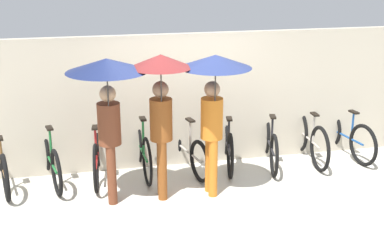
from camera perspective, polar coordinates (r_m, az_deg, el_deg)
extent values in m
plane|color=beige|center=(7.58, 1.67, -9.45)|extent=(30.00, 30.00, 0.00)
cube|color=#B2A893|center=(8.78, -1.10, 2.10)|extent=(13.72, 0.12, 2.20)
torus|color=black|center=(8.12, -19.27, -5.84)|extent=(0.20, 0.71, 0.71)
cylinder|color=brown|center=(8.63, -19.62, -4.49)|extent=(0.25, 1.07, 0.04)
cylinder|color=brown|center=(8.37, -19.66, -3.46)|extent=(0.04, 0.04, 0.47)
cube|color=black|center=(8.29, -19.84, -1.85)|extent=(0.13, 0.21, 0.03)
torus|color=black|center=(9.02, -15.42, -3.10)|extent=(0.19, 0.71, 0.71)
torus|color=black|center=(8.07, -14.25, -5.49)|extent=(0.19, 0.71, 0.71)
cylinder|color=#19662D|center=(8.55, -14.87, -4.23)|extent=(0.24, 1.02, 0.04)
cylinder|color=#19662D|center=(8.28, -14.81, -2.81)|extent=(0.04, 0.04, 0.57)
cube|color=black|center=(8.18, -14.98, -0.83)|extent=(0.13, 0.21, 0.03)
cylinder|color=#19662D|center=(8.92, -15.58, -1.21)|extent=(0.04, 0.04, 0.63)
cylinder|color=#19662D|center=(8.83, -15.75, 0.71)|extent=(0.44, 0.11, 0.03)
torus|color=black|center=(9.01, -9.95, -2.64)|extent=(0.12, 0.75, 0.75)
torus|color=black|center=(8.06, -10.22, -5.11)|extent=(0.12, 0.75, 0.75)
cylinder|color=maroon|center=(8.53, -10.08, -3.80)|extent=(0.13, 1.01, 0.04)
cylinder|color=maroon|center=(8.28, -10.22, -2.58)|extent=(0.04, 0.04, 0.52)
cube|color=black|center=(8.19, -10.32, -0.78)|extent=(0.11, 0.21, 0.03)
cylinder|color=maroon|center=(8.90, -10.06, -0.68)|extent=(0.04, 0.04, 0.65)
cylinder|color=maroon|center=(8.81, -10.17, 1.32)|extent=(0.44, 0.07, 0.03)
torus|color=black|center=(9.07, -5.83, -2.26)|extent=(0.07, 0.76, 0.76)
torus|color=black|center=(8.18, -4.81, -4.47)|extent=(0.07, 0.76, 0.76)
cylinder|color=#19662D|center=(8.62, -5.35, -3.30)|extent=(0.06, 0.96, 0.04)
cylinder|color=#19662D|center=(8.37, -5.22, -1.85)|extent=(0.04, 0.04, 0.58)
cube|color=black|center=(8.27, -5.28, 0.13)|extent=(0.10, 0.20, 0.03)
cylinder|color=#19662D|center=(8.96, -5.89, -0.30)|extent=(0.04, 0.04, 0.65)
cylinder|color=#19662D|center=(8.87, -5.96, 1.71)|extent=(0.44, 0.04, 0.03)
torus|color=black|center=(9.23, -2.07, -2.11)|extent=(0.20, 0.67, 0.67)
torus|color=black|center=(8.29, 0.84, -4.43)|extent=(0.20, 0.67, 0.67)
cylinder|color=#A59E93|center=(8.76, -0.70, -3.21)|extent=(0.26, 1.08, 0.04)
cylinder|color=#A59E93|center=(8.50, -0.18, -1.88)|extent=(0.04, 0.04, 0.55)
cube|color=black|center=(8.41, -0.18, -0.01)|extent=(0.13, 0.21, 0.03)
cylinder|color=#A59E93|center=(9.11, -2.10, 0.06)|extent=(0.04, 0.04, 0.73)
cylinder|color=#A59E93|center=(9.01, -2.12, 2.28)|extent=(0.44, 0.12, 0.03)
torus|color=black|center=(9.36, 3.58, -1.65)|extent=(0.20, 0.73, 0.73)
torus|color=black|center=(8.45, 4.10, -3.83)|extent=(0.20, 0.73, 0.73)
cylinder|color=black|center=(8.90, 3.83, -2.68)|extent=(0.23, 0.96, 0.04)
cylinder|color=black|center=(8.66, 3.95, -1.53)|extent=(0.04, 0.04, 0.50)
cube|color=black|center=(8.58, 3.99, 0.14)|extent=(0.13, 0.21, 0.03)
cylinder|color=black|center=(9.25, 3.62, 0.37)|extent=(0.04, 0.04, 0.69)
cylinder|color=black|center=(9.16, 3.66, 2.43)|extent=(0.44, 0.12, 0.03)
torus|color=black|center=(9.55, 7.91, -1.52)|extent=(0.21, 0.69, 0.70)
torus|color=black|center=(8.58, 8.75, -3.77)|extent=(0.21, 0.69, 0.70)
cylinder|color=black|center=(9.06, 8.31, -2.59)|extent=(0.27, 1.01, 0.04)
cylinder|color=black|center=(8.81, 8.53, -1.38)|extent=(0.04, 0.04, 0.53)
cube|color=black|center=(8.72, 8.61, 0.36)|extent=(0.13, 0.22, 0.03)
cylinder|color=black|center=(9.43, 8.00, 0.60)|extent=(0.04, 0.04, 0.74)
cylinder|color=black|center=(9.33, 8.10, 2.77)|extent=(0.43, 0.13, 0.03)
torus|color=black|center=(9.76, 11.36, -1.09)|extent=(0.10, 0.76, 0.76)
torus|color=black|center=(8.93, 13.48, -3.01)|extent=(0.10, 0.76, 0.76)
cylinder|color=#A59E93|center=(9.34, 12.38, -2.00)|extent=(0.09, 0.95, 0.04)
cylinder|color=#A59E93|center=(9.12, 12.85, -0.93)|extent=(0.04, 0.04, 0.48)
cube|color=black|center=(9.04, 12.96, 0.61)|extent=(0.10, 0.20, 0.03)
cylinder|color=#A59E93|center=(9.67, 11.47, 0.61)|extent=(0.04, 0.04, 0.61)
cylinder|color=#A59E93|center=(9.59, 11.58, 2.34)|extent=(0.44, 0.05, 0.03)
torus|color=black|center=(10.10, 14.40, -0.80)|extent=(0.16, 0.72, 0.71)
torus|color=black|center=(9.36, 17.79, -2.57)|extent=(0.16, 0.72, 0.71)
cylinder|color=#19478C|center=(9.72, 16.03, -1.65)|extent=(0.17, 0.98, 0.04)
cylinder|color=#19478C|center=(9.52, 16.75, -0.62)|extent=(0.04, 0.04, 0.47)
cube|color=black|center=(9.45, 16.89, 0.82)|extent=(0.12, 0.21, 0.03)
cylinder|color=#19478C|center=(10.00, 14.55, 1.10)|extent=(0.04, 0.04, 0.70)
cylinder|color=#19478C|center=(9.91, 14.71, 3.03)|extent=(0.44, 0.09, 0.03)
cylinder|color=brown|center=(7.80, -8.61, -5.33)|extent=(0.13, 0.13, 0.87)
cylinder|color=brown|center=(7.63, -8.55, -5.85)|extent=(0.13, 0.13, 0.87)
cylinder|color=brown|center=(7.46, -8.83, -0.41)|extent=(0.32, 0.32, 0.59)
sphere|color=tan|center=(7.34, -8.99, 2.78)|extent=(0.23, 0.23, 0.23)
cylinder|color=#332D28|center=(7.21, -8.93, 2.26)|extent=(0.02, 0.02, 0.73)
cone|color=#19234C|center=(7.11, -9.11, 5.80)|extent=(1.09, 1.09, 0.18)
cylinder|color=brown|center=(7.85, -3.28, -4.93)|extent=(0.13, 0.13, 0.89)
cylinder|color=brown|center=(7.69, -3.17, -5.44)|extent=(0.13, 0.13, 0.89)
cylinder|color=brown|center=(7.51, -3.32, 0.06)|extent=(0.32, 0.32, 0.60)
sphere|color=#997051|center=(7.40, -3.38, 3.28)|extent=(0.23, 0.23, 0.23)
cylinder|color=#332D28|center=(7.27, -3.29, 2.75)|extent=(0.02, 0.02, 0.74)
cone|color=#591919|center=(7.16, -3.36, 6.30)|extent=(0.85, 0.85, 0.18)
cylinder|color=#C66B1E|center=(7.95, 1.87, -4.68)|extent=(0.13, 0.13, 0.87)
cylinder|color=#C66B1E|center=(7.79, 2.26, -5.16)|extent=(0.13, 0.13, 0.87)
cylinder|color=#C66B1E|center=(7.62, 2.12, 0.17)|extent=(0.32, 0.32, 0.59)
sphere|color=tan|center=(7.50, 2.16, 3.31)|extent=(0.23, 0.23, 0.23)
cylinder|color=#332D28|center=(7.38, 2.48, 2.81)|extent=(0.02, 0.02, 0.73)
cone|color=#19234C|center=(7.28, 2.53, 6.28)|extent=(1.00, 1.00, 0.18)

